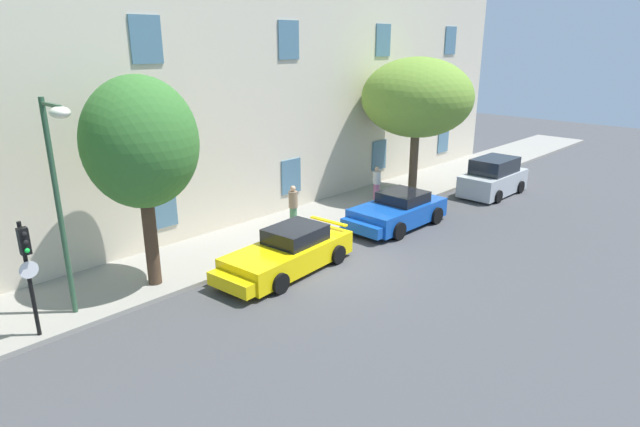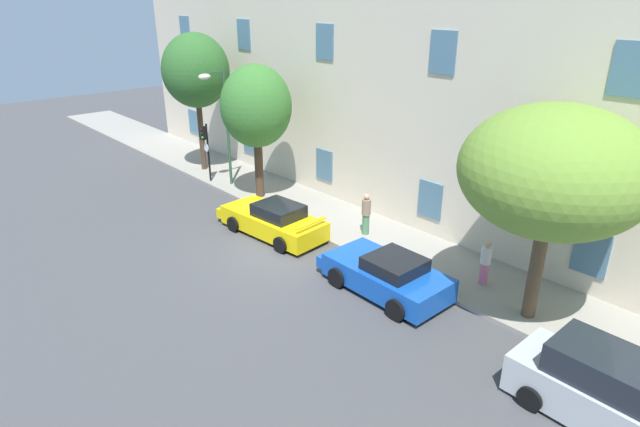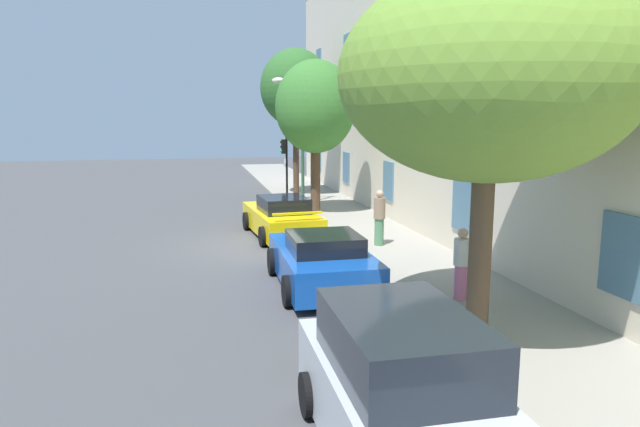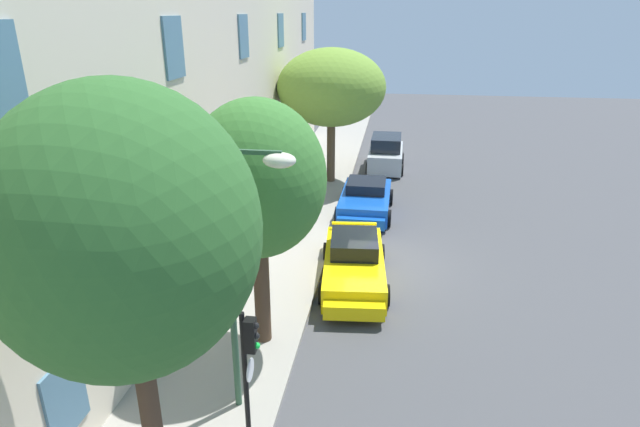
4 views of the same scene
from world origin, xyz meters
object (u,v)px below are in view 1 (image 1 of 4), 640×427
at_px(sportscar_red_lead, 285,254).
at_px(hatchback_parked, 493,178).
at_px(pedestrian_admiring, 377,183).
at_px(pedestrian_strolling, 293,206).
at_px(traffic_light, 27,260).
at_px(street_lamp, 59,172).
at_px(tree_midblock, 141,144).
at_px(sportscar_yellow_flank, 395,212).
at_px(tree_far_end, 417,98).

bearing_deg(sportscar_red_lead, hatchback_parked, -2.53).
bearing_deg(pedestrian_admiring, pedestrian_strolling, -179.41).
distance_m(hatchback_parked, traffic_light, 20.49).
height_order(hatchback_parked, street_lamp, street_lamp).
height_order(sportscar_red_lead, pedestrian_admiring, pedestrian_admiring).
relative_size(tree_midblock, traffic_light, 2.06).
distance_m(sportscar_yellow_flank, hatchback_parked, 7.20).
bearing_deg(tree_midblock, hatchback_parked, -8.84).
xyz_separation_m(tree_far_end, pedestrian_strolling, (-7.33, 0.60, -3.70)).
xyz_separation_m(traffic_light, street_lamp, (1.12, 0.21, 1.92)).
bearing_deg(tree_midblock, sportscar_red_lead, -29.77).
bearing_deg(tree_midblock, pedestrian_strolling, 5.50).
height_order(tree_midblock, pedestrian_admiring, tree_midblock).
relative_size(sportscar_yellow_flank, traffic_light, 1.52).
bearing_deg(pedestrian_admiring, sportscar_red_lead, -161.85).
bearing_deg(traffic_light, tree_midblock, 10.95).
xyz_separation_m(traffic_light, pedestrian_admiring, (15.33, 1.36, -1.26)).
relative_size(hatchback_parked, street_lamp, 0.69).
bearing_deg(pedestrian_admiring, sportscar_yellow_flank, -129.00).
bearing_deg(hatchback_parked, tree_midblock, 171.16).
relative_size(sportscar_yellow_flank, pedestrian_strolling, 2.67).
height_order(hatchback_parked, tree_midblock, tree_midblock).
bearing_deg(tree_far_end, sportscar_red_lead, -168.69).
bearing_deg(sportscar_red_lead, tree_far_end, 11.31).
xyz_separation_m(sportscar_red_lead, hatchback_parked, (13.25, -0.59, 0.22)).
distance_m(tree_midblock, pedestrian_admiring, 12.29).
relative_size(tree_far_end, traffic_light, 2.13).
bearing_deg(pedestrian_admiring, tree_midblock, -176.73).
height_order(street_lamp, pedestrian_strolling, street_lamp).
relative_size(street_lamp, pedestrian_admiring, 3.69).
bearing_deg(tree_midblock, tree_far_end, 0.05).
height_order(tree_far_end, pedestrian_admiring, tree_far_end).
height_order(sportscar_yellow_flank, pedestrian_strolling, pedestrian_strolling).
bearing_deg(tree_far_end, pedestrian_strolling, 175.30).
relative_size(sportscar_red_lead, pedestrian_admiring, 3.30).
relative_size(tree_far_end, pedestrian_admiring, 4.09).
bearing_deg(sportscar_red_lead, traffic_light, 169.34).
height_order(street_lamp, pedestrian_admiring, street_lamp).
distance_m(hatchback_parked, pedestrian_strolling, 10.89).
xyz_separation_m(sportscar_yellow_flank, tree_far_end, (4.10, 1.99, 4.10)).
bearing_deg(sportscar_yellow_flank, pedestrian_strolling, 141.25).
bearing_deg(tree_midblock, traffic_light, -169.05).
bearing_deg(street_lamp, pedestrian_admiring, 4.61).
relative_size(sportscar_yellow_flank, tree_far_end, 0.72).
xyz_separation_m(sportscar_yellow_flank, traffic_light, (-13.19, 1.29, 1.58)).
bearing_deg(pedestrian_strolling, street_lamp, -172.96).
relative_size(tree_midblock, pedestrian_strolling, 3.61).
relative_size(sportscar_red_lead, tree_far_end, 0.81).
relative_size(sportscar_red_lead, traffic_light, 1.71).
bearing_deg(hatchback_parked, pedestrian_admiring, 146.85).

